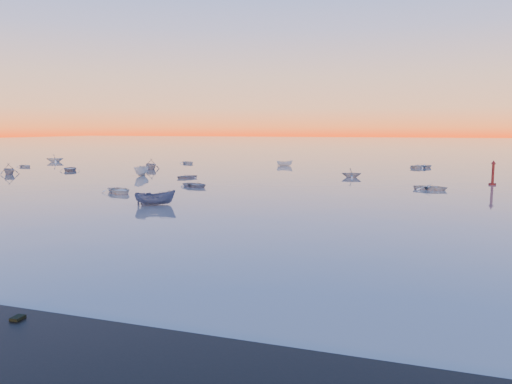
% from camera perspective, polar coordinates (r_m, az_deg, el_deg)
% --- Properties ---
extents(ground, '(600.00, 600.00, 0.00)m').
position_cam_1_polar(ground, '(120.37, 10.74, 3.59)').
color(ground, slate).
rests_on(ground, ground).
extents(mud_lobes, '(140.00, 6.00, 0.07)m').
position_cam_1_polar(mud_lobes, '(25.85, -23.90, -10.36)').
color(mud_lobes, black).
rests_on(mud_lobes, ground).
extents(moored_fleet, '(124.00, 58.00, 1.20)m').
position_cam_1_polar(moored_fleet, '(74.30, 5.54, 1.43)').
color(moored_fleet, silver).
rests_on(moored_fleet, ground).
extents(boat_near_left, '(4.05, 4.71, 1.11)m').
position_cam_1_polar(boat_near_left, '(60.62, -15.36, -0.12)').
color(boat_near_left, silver).
rests_on(boat_near_left, ground).
extents(boat_near_center, '(3.63, 4.32, 1.40)m').
position_cam_1_polar(boat_near_center, '(50.54, -11.42, -1.45)').
color(boat_near_center, '#38496C').
rests_on(boat_near_center, ground).
extents(channel_marker, '(0.96, 0.96, 3.43)m').
position_cam_1_polar(channel_marker, '(74.05, 25.45, 1.79)').
color(channel_marker, '#470F0F').
rests_on(channel_marker, ground).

